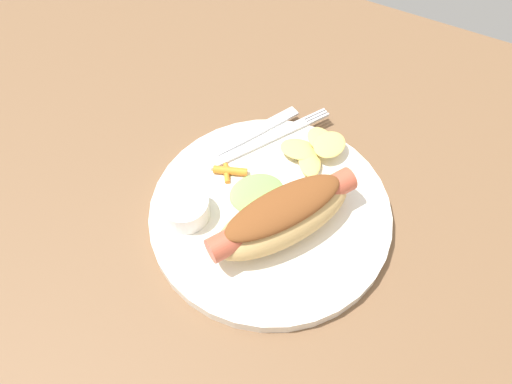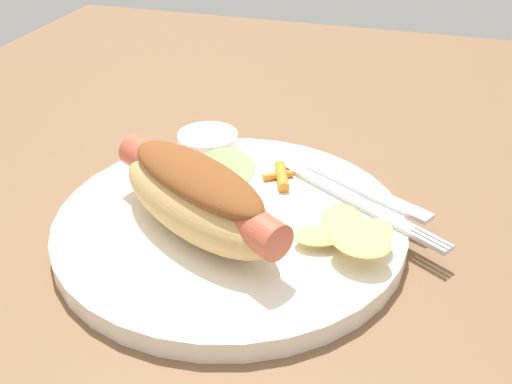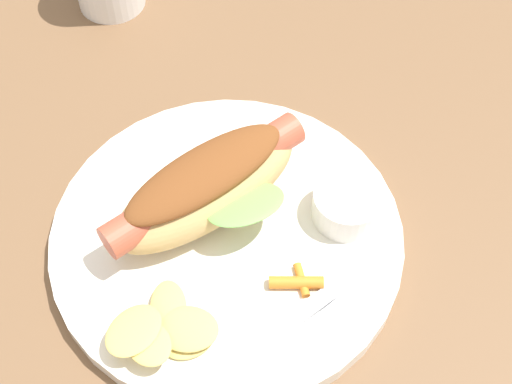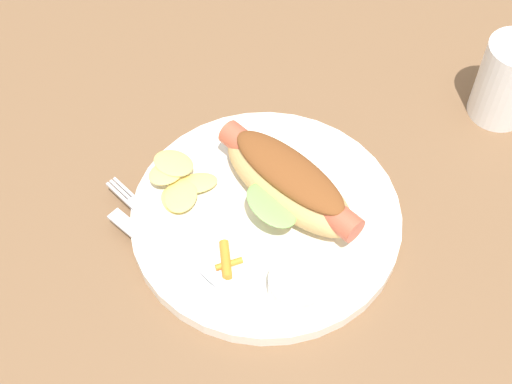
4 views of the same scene
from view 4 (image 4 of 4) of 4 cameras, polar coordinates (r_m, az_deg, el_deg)
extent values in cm
cube|color=brown|center=(75.06, 2.28, -2.15)|extent=(120.00, 90.00, 1.80)
cylinder|color=white|center=(73.07, 0.78, -2.02)|extent=(27.17, 27.17, 1.60)
ellipsoid|color=tan|center=(71.53, 2.30, 0.67)|extent=(13.74, 17.01, 4.93)
cylinder|color=#C1563D|center=(70.84, 2.32, 1.09)|extent=(11.32, 16.17, 2.65)
ellipsoid|color=brown|center=(69.89, 2.36, 1.68)|extent=(11.14, 14.13, 2.04)
ellipsoid|color=#7FC65B|center=(68.77, 1.24, -1.03)|extent=(7.34, 7.36, 1.79)
cylinder|color=white|center=(66.69, 3.26, -7.39)|extent=(5.34, 5.34, 2.65)
cube|color=silver|center=(70.80, -6.43, -3.86)|extent=(8.36, 12.36, 0.40)
cube|color=silver|center=(75.19, -10.36, 0.33)|extent=(1.95, 2.87, 0.40)
cube|color=silver|center=(75.07, -10.63, 0.13)|extent=(1.95, 2.87, 0.40)
cube|color=silver|center=(74.95, -10.90, -0.06)|extent=(1.95, 2.87, 0.40)
cube|color=silver|center=(70.32, -7.55, -4.73)|extent=(7.69, 12.79, 0.36)
ellipsoid|color=#E1C667|center=(73.43, -6.41, -0.67)|extent=(4.40, 4.33, 0.50)
ellipsoid|color=#E1C667|center=(73.80, -4.73, 0.65)|extent=(4.34, 5.08, 0.63)
ellipsoid|color=#E1C667|center=(72.92, -5.96, -0.28)|extent=(5.00, 4.28, 0.95)
ellipsoid|color=#E1C667|center=(74.49, -6.51, 2.28)|extent=(4.65, 5.21, 0.86)
ellipsoid|color=#E1C667|center=(73.76, -7.19, 1.23)|extent=(4.90, 4.65, 0.90)
cylinder|color=orange|center=(69.03, -2.40, -5.34)|extent=(4.05, 2.25, 0.93)
cylinder|color=orange|center=(68.96, -2.14, -5.67)|extent=(1.97, 2.56, 0.62)
cylinder|color=white|center=(84.15, 19.19, 8.28)|extent=(6.55, 6.55, 9.74)
camera|label=1|loc=(0.57, 40.47, 32.66)|focal=35.86mm
camera|label=2|loc=(0.87, -2.45, 31.21)|focal=42.70mm
camera|label=3|loc=(0.46, -42.92, 27.91)|focal=51.67mm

